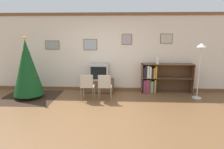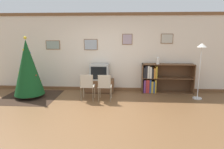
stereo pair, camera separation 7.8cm
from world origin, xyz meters
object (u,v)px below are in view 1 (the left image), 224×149
object	(u,v)px
folding_chair_right	(105,86)
vase	(158,61)
bookshelf	(157,79)
standing_lamp	(200,56)
christmas_tree	(27,68)
tv_console	(99,86)
television	(99,72)
folding_chair_left	(87,85)

from	to	relation	value
folding_chair_right	vase	world-z (taller)	vase
bookshelf	standing_lamp	size ratio (longest dim) A/B	1.00
christmas_tree	tv_console	distance (m)	2.40
television	vase	world-z (taller)	vase
bookshelf	standing_lamp	distance (m)	1.55
tv_console	standing_lamp	world-z (taller)	standing_lamp
christmas_tree	tv_console	bearing A→B (deg)	18.08
standing_lamp	folding_chair_right	bearing A→B (deg)	-172.36
television	vase	distance (m)	2.01
christmas_tree	folding_chair_right	size ratio (longest dim) A/B	2.35
television	folding_chair_right	bearing A→B (deg)	-73.51
christmas_tree	folding_chair_left	bearing A→B (deg)	-5.59
television	folding_chair_right	size ratio (longest dim) A/B	0.78
vase	folding_chair_right	bearing A→B (deg)	-151.77
christmas_tree	television	bearing A→B (deg)	18.02
christmas_tree	tv_console	world-z (taller)	christmas_tree
television	folding_chair_left	xyz separation A→B (m)	(-0.26, -0.89, -0.25)
christmas_tree	standing_lamp	size ratio (longest dim) A/B	1.11
folding_chair_right	standing_lamp	bearing A→B (deg)	7.64
television	bookshelf	distance (m)	2.01
tv_console	folding_chair_right	world-z (taller)	folding_chair_right
television	vase	bearing A→B (deg)	0.64
tv_console	standing_lamp	xyz separation A→B (m)	(3.15, -0.51, 1.10)
vase	tv_console	bearing A→B (deg)	-179.43
christmas_tree	television	world-z (taller)	christmas_tree
bookshelf	television	bearing A→B (deg)	-177.89
tv_console	folding_chair_left	size ratio (longest dim) A/B	1.19
christmas_tree	standing_lamp	bearing A→B (deg)	2.16
christmas_tree	vase	bearing A→B (deg)	9.98
television	folding_chair_right	world-z (taller)	television
folding_chair_left	folding_chair_right	bearing A→B (deg)	0.00
standing_lamp	christmas_tree	bearing A→B (deg)	-177.84
tv_console	television	size ratio (longest dim) A/B	1.53
standing_lamp	tv_console	bearing A→B (deg)	170.87
vase	television	bearing A→B (deg)	-179.36
bookshelf	tv_console	bearing A→B (deg)	-177.97
tv_console	television	world-z (taller)	television
folding_chair_left	vase	size ratio (longest dim) A/B	3.58
christmas_tree	tv_console	size ratio (longest dim) A/B	1.98
christmas_tree	bookshelf	bearing A→B (deg)	10.60
christmas_tree	vase	size ratio (longest dim) A/B	8.42
christmas_tree	folding_chair_left	distance (m)	1.98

